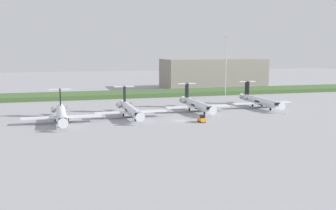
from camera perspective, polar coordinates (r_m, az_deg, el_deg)
ground_plane at (r=153.81m, az=-1.67°, el=-0.31°), size 500.00×500.00×0.00m
grass_berm at (r=191.06m, az=-4.51°, el=1.55°), size 320.00×20.00×1.85m
regional_jet_nearest at (r=126.03m, az=-14.49°, el=-1.20°), size 22.81×31.00×9.00m
regional_jet_second at (r=132.14m, az=-5.24°, el=-0.57°), size 22.81×31.00×9.00m
regional_jet_third at (r=143.95m, az=3.91°, el=0.14°), size 22.81×31.00×9.00m
regional_jet_fourth at (r=156.95m, az=12.53°, el=0.61°), size 22.81×31.00×9.00m
antenna_mast at (r=193.00m, az=7.95°, el=4.63°), size 4.40×0.50×27.19m
distant_hangar at (r=231.40m, az=6.24°, el=4.38°), size 55.83×24.14×15.95m
baggage_tug at (r=122.91m, az=4.69°, el=-1.92°), size 1.72×3.20×2.30m
safety_cone_front_marker at (r=142.32m, az=15.82°, el=-1.15°), size 0.44×0.44×0.55m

